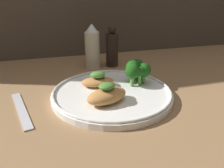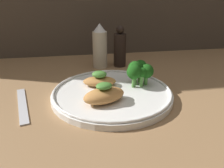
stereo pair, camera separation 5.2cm
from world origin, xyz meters
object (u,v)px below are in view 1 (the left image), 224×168
at_px(plate, 112,93).
at_px(broccoli_bunch, 137,69).
at_px(pepper_grinder, 112,48).
at_px(sauce_bottle, 92,47).

bearing_deg(plate, broccoli_bunch, 21.18).
xyz_separation_m(plate, pepper_grinder, (0.07, 0.23, 0.05)).
bearing_deg(broccoli_bunch, pepper_grinder, 92.24).
xyz_separation_m(broccoli_bunch, pepper_grinder, (-0.01, 0.20, 0.01)).
bearing_deg(pepper_grinder, sauce_bottle, 180.00).
bearing_deg(pepper_grinder, broccoli_bunch, -87.76).
distance_m(broccoli_bunch, pepper_grinder, 0.20).
height_order(plate, broccoli_bunch, broccoli_bunch).
height_order(plate, pepper_grinder, pepper_grinder).
height_order(broccoli_bunch, pepper_grinder, pepper_grinder).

